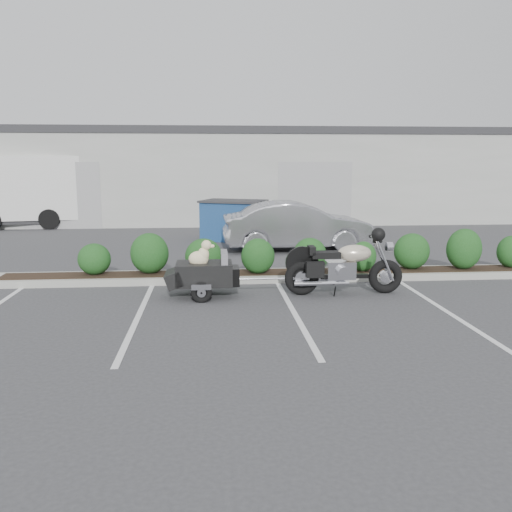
{
  "coord_description": "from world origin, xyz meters",
  "views": [
    {
      "loc": [
        -0.25,
        -9.7,
        2.62
      ],
      "look_at": [
        0.66,
        0.95,
        0.75
      ],
      "focal_mm": 38.0,
      "sensor_mm": 36.0,
      "label": 1
    }
  ],
  "objects": [
    {
      "name": "sedan",
      "position": [
        2.34,
        6.13,
        0.73
      ],
      "size": [
        4.46,
        1.7,
        1.45
      ],
      "primitive_type": "imported",
      "rotation": [
        0.0,
        0.0,
        1.61
      ],
      "color": "#A09FA6",
      "rests_on": "ground"
    },
    {
      "name": "motorcycle",
      "position": [
        2.39,
        0.66,
        0.55
      ],
      "size": [
        2.39,
        0.8,
        1.37
      ],
      "rotation": [
        0.0,
        0.0,
        -0.0
      ],
      "color": "black",
      "rests_on": "ground"
    },
    {
      "name": "pet_trailer",
      "position": [
        -0.39,
        0.68,
        0.48
      ],
      "size": [
        1.89,
        1.05,
        1.14
      ],
      "rotation": [
        0.0,
        0.0,
        -0.0
      ],
      "color": "black",
      "rests_on": "ground"
    },
    {
      "name": "planter_kerb",
      "position": [
        1.0,
        2.2,
        0.07
      ],
      "size": [
        12.0,
        1.0,
        0.15
      ],
      "primitive_type": "cube",
      "color": "#9E9E93",
      "rests_on": "ground"
    },
    {
      "name": "ground",
      "position": [
        0.0,
        0.0,
        0.0
      ],
      "size": [
        90.0,
        90.0,
        0.0
      ],
      "primitive_type": "plane",
      "color": "#38383A",
      "rests_on": "ground"
    },
    {
      "name": "dumpster",
      "position": [
        0.54,
        8.39,
        0.68
      ],
      "size": [
        2.42,
        2.07,
        1.34
      ],
      "rotation": [
        0.0,
        0.0,
        -0.39
      ],
      "color": "navy",
      "rests_on": "ground"
    },
    {
      "name": "delivery_truck",
      "position": [
        -6.47,
        12.91,
        1.35
      ],
      "size": [
        6.36,
        2.81,
        2.82
      ],
      "rotation": [
        0.0,
        0.0,
        0.13
      ],
      "color": "silver",
      "rests_on": "ground"
    },
    {
      "name": "building",
      "position": [
        0.0,
        17.0,
        2.0
      ],
      "size": [
        26.0,
        10.0,
        4.0
      ],
      "primitive_type": "cube",
      "color": "#9EA099",
      "rests_on": "ground"
    }
  ]
}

